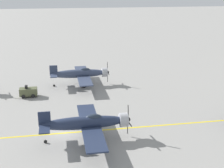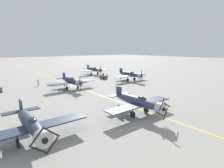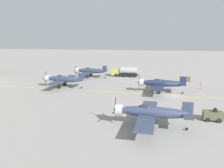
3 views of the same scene
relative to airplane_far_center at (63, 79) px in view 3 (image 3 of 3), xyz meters
name	(u,v)px [view 3 (image 3 of 3)]	position (x,y,z in m)	size (l,w,h in m)	color
ground_plane	(172,95)	(-1.98, -24.92, -2.01)	(400.00, 400.00, 0.00)	gray
taxiway_stripe	(172,95)	(-1.98, -24.92, -2.01)	(0.30, 160.00, 0.01)	yellow
airplane_far_center	(63,79)	(0.00, 0.00, 0.00)	(12.00, 9.98, 3.65)	#313B54
airplane_far_right	(90,71)	(14.90, -1.62, 0.00)	(12.00, 9.98, 3.65)	#2C364F
airplane_mid_left	(150,112)	(-19.67, -21.61, 0.00)	(12.00, 9.98, 3.80)	#333D57
airplane_mid_center	(161,83)	(0.05, -22.56, 0.00)	(12.00, 9.98, 3.79)	#212B44
fuel_tanker	(125,72)	(19.13, -11.39, -0.50)	(2.67, 8.00, 2.98)	black
tow_tractor	(213,115)	(-15.33, -30.01, -1.22)	(1.57, 2.60, 1.79)	#515638
ground_crew_walking	(202,85)	(5.56, -31.78, -1.05)	(0.38, 0.38, 1.75)	tan
supply_crate_by_tanker	(188,79)	(14.98, -29.61, -1.42)	(1.42, 1.19, 1.19)	brown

